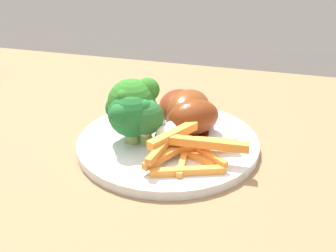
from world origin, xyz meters
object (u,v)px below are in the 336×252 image
Objects in this scene: dining_table at (140,227)px; chicken_drumstick_far at (187,110)px; broccoli_floret_middle at (129,113)px; chicken_drumstick_extra at (190,118)px; broccoli_floret_front at (141,116)px; broccoli_floret_back at (134,102)px; carrot_fries_pile at (187,148)px; chicken_drumstick_near at (178,109)px; dinner_plate at (168,143)px.

dining_table is 9.14× the size of chicken_drumstick_far.
broccoli_floret_middle is 0.09m from chicken_drumstick_extra.
broccoli_floret_front is 0.02m from broccoli_floret_middle.
broccoli_floret_middle is 0.09m from chicken_drumstick_far.
broccoli_floret_middle is at bearing 85.00° from broccoli_floret_back.
chicken_drumstick_near reaches higher than carrot_fries_pile.
broccoli_floret_front is 0.86× the size of broccoli_floret_middle.
chicken_drumstick_near is (-0.00, -0.05, 0.03)m from dinner_plate.
broccoli_floret_middle is (0.05, 0.02, 0.05)m from dinner_plate.
broccoli_floret_front is at bearing -175.74° from broccoli_floret_middle.
chicken_drumstick_near is at bearing -50.41° from chicken_drumstick_extra.
chicken_drumstick_near is at bearing -114.59° from broccoli_floret_front.
broccoli_floret_back is 0.63× the size of chicken_drumstick_far.
chicken_drumstick_far is (-0.06, -0.05, -0.03)m from broccoli_floret_back.
chicken_drumstick_far is at bearing 158.55° from chicken_drumstick_near.
broccoli_floret_back is at bearing -47.85° from broccoli_floret_front.
broccoli_floret_middle reaches higher than chicken_drumstick_extra.
broccoli_floret_back reaches higher than chicken_drumstick_extra.
dining_table is at bearing 68.91° from chicken_drumstick_far.
chicken_drumstick_extra is at bearing 114.66° from chicken_drumstick_far.
broccoli_floret_middle is at bearing -14.04° from carrot_fries_pile.
carrot_fries_pile is (-0.07, 0.02, -0.02)m from broccoli_floret_front.
chicken_drumstick_far reaches higher than carrot_fries_pile.
chicken_drumstick_extra is at bearing 129.59° from chicken_drumstick_near.
broccoli_floret_back is at bearing -24.31° from carrot_fries_pile.
broccoli_floret_back is (0.02, -0.05, 0.16)m from dining_table.
dining_table is at bearing 76.35° from chicken_drumstick_near.
carrot_fries_pile is (-0.04, 0.04, 0.02)m from dinner_plate.
chicken_drumstick_near reaches higher than dinner_plate.
dining_table is 0.17m from broccoli_floret_back.
chicken_drumstick_far is at bearing -132.04° from broccoli_floret_middle.
chicken_drumstick_near is (-0.05, -0.06, -0.03)m from broccoli_floret_back.
broccoli_floret_back is 0.08m from chicken_drumstick_extra.
chicken_drumstick_far is at bearing -76.02° from carrot_fries_pile.
dining_table is 4.87× the size of dinner_plate.
dinner_plate is 3.36× the size of broccoli_floret_middle.
chicken_drumstick_near is 0.04m from chicken_drumstick_extra.
carrot_fries_pile is 1.10× the size of chicken_drumstick_extra.
chicken_drumstick_near is at bearing -69.38° from carrot_fries_pile.
carrot_fries_pile is at bearing 99.63° from chicken_drumstick_extra.
broccoli_floret_back is (0.05, 0.00, 0.06)m from dinner_plate.
broccoli_floret_front is 0.08m from chicken_drumstick_near.
broccoli_floret_front is 0.51× the size of carrot_fries_pile.
chicken_drumstick_far reaches higher than chicken_drumstick_near.
chicken_drumstick_near is 1.23× the size of chicken_drumstick_extra.
chicken_drumstick_far is 0.03m from chicken_drumstick_extra.
broccoli_floret_back is at bearing 50.74° from chicken_drumstick_near.
chicken_drumstick_extra is at bearing -123.08° from dining_table.
dining_table is at bearing 65.05° from dinner_plate.
chicken_drumstick_extra is at bearing -137.05° from dinner_plate.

